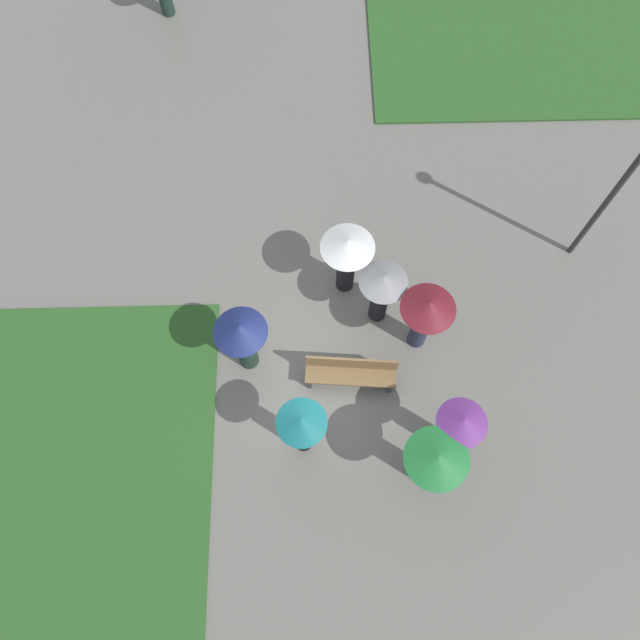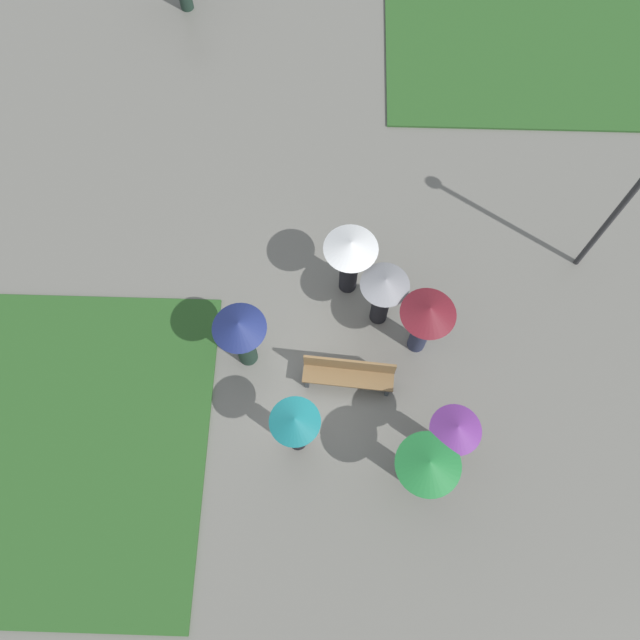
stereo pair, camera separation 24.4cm
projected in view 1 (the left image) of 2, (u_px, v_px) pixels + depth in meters
name	position (u px, v px, depth m)	size (l,w,h in m)	color
ground_plane	(310.00, 373.00, 12.94)	(90.00, 90.00, 0.00)	slate
lawn_patch_near	(0.00, 462.00, 12.21)	(8.35, 6.54, 0.06)	#2D5B26
lawn_patch_far	(513.00, 11.00, 16.84)	(7.86, 7.41, 0.06)	#2D5B26
park_bench	(351.00, 371.00, 12.46)	(1.85, 0.57, 0.90)	brown
lamp_post	(623.00, 181.00, 11.57)	(0.32, 0.32, 4.14)	#2D2D30
crowd_person_white	(347.00, 255.00, 12.50)	(1.09, 1.09, 1.90)	black
crowd_person_maroon	(426.00, 314.00, 11.96)	(1.07, 1.07, 1.92)	#282D47
crowd_person_navy	(243.00, 338.00, 11.87)	(1.03, 1.03, 1.87)	#1E3328
crowd_person_grey	(382.00, 289.00, 12.32)	(0.97, 0.97, 1.81)	black
crowd_person_teal	(302.00, 428.00, 11.16)	(0.91, 0.91, 1.97)	black
crowd_person_purple	(457.00, 428.00, 11.25)	(0.92, 0.92, 1.88)	#47382D
crowd_person_green	(433.00, 462.00, 10.95)	(1.15, 1.15, 1.87)	#1E3328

